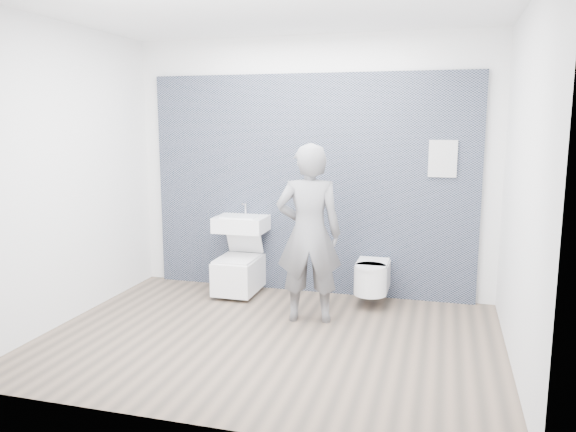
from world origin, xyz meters
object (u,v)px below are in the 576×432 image
(toilet_rounded, at_px, (372,277))
(washbasin, at_px, (241,223))
(toilet_square, at_px, (239,272))
(visitor, at_px, (309,234))

(toilet_rounded, bearing_deg, washbasin, 176.94)
(toilet_square, bearing_deg, visitor, -32.21)
(toilet_square, xyz_separation_m, toilet_rounded, (1.46, 0.02, 0.05))
(washbasin, xyz_separation_m, toilet_rounded, (1.46, -0.08, -0.48))
(visitor, bearing_deg, washbasin, -47.73)
(washbasin, relative_size, toilet_rounded, 0.97)
(washbasin, height_order, visitor, visitor)
(washbasin, distance_m, visitor, 1.16)
(washbasin, xyz_separation_m, toilet_square, (-0.00, -0.10, -0.53))
(toilet_square, height_order, visitor, visitor)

